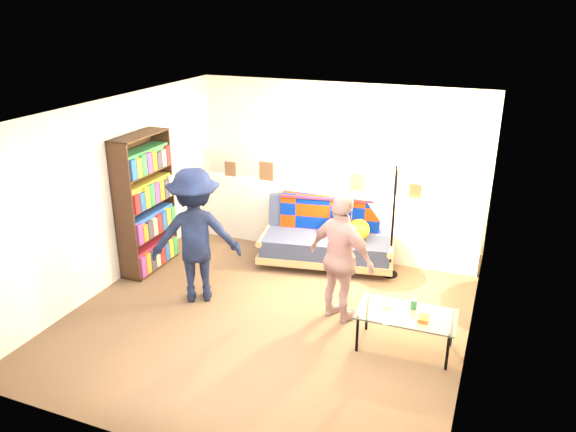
% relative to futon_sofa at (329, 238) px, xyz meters
% --- Properties ---
extents(ground, '(5.00, 5.00, 0.00)m').
position_rel_futon_sofa_xyz_m(ground, '(-0.20, -1.44, -0.37)').
color(ground, brown).
rests_on(ground, ground).
extents(room_shell, '(4.60, 5.05, 2.45)m').
position_rel_futon_sofa_xyz_m(room_shell, '(-0.20, -0.97, 1.30)').
color(room_shell, silver).
rests_on(room_shell, ground).
extents(half_wall_ledge, '(4.45, 0.15, 1.00)m').
position_rel_futon_sofa_xyz_m(half_wall_ledge, '(-0.20, 0.36, 0.13)').
color(half_wall_ledge, silver).
rests_on(half_wall_ledge, ground).
extents(ledge_decor, '(2.97, 0.02, 0.45)m').
position_rel_futon_sofa_xyz_m(ledge_decor, '(-0.43, 0.34, 0.80)').
color(ledge_decor, brown).
rests_on(ledge_decor, half_wall_ledge).
extents(futon_sofa, '(1.99, 1.19, 0.80)m').
position_rel_futon_sofa_xyz_m(futon_sofa, '(0.00, 0.00, 0.00)').
color(futon_sofa, tan).
rests_on(futon_sofa, ground).
extents(bookshelf, '(0.31, 0.94, 1.89)m').
position_rel_futon_sofa_xyz_m(bookshelf, '(-2.28, -1.06, 0.51)').
color(bookshelf, black).
rests_on(bookshelf, ground).
extents(coffee_table, '(1.04, 0.59, 0.54)m').
position_rel_futon_sofa_xyz_m(coffee_table, '(1.43, -1.73, 0.03)').
color(coffee_table, black).
rests_on(coffee_table, ground).
extents(floor_lamp, '(0.37, 0.29, 1.63)m').
position_rel_futon_sofa_xyz_m(floor_lamp, '(0.91, -0.05, 0.78)').
color(floor_lamp, black).
rests_on(floor_lamp, ground).
extents(person_left, '(1.26, 1.08, 1.69)m').
position_rel_futon_sofa_xyz_m(person_left, '(-1.19, -1.58, 0.47)').
color(person_left, black).
rests_on(person_left, ground).
extents(person_right, '(0.98, 0.70, 1.54)m').
position_rel_futon_sofa_xyz_m(person_right, '(0.59, -1.39, 0.39)').
color(person_right, pink).
rests_on(person_right, ground).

